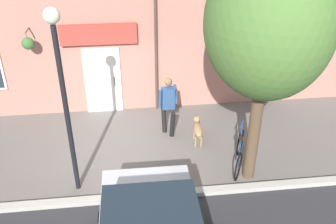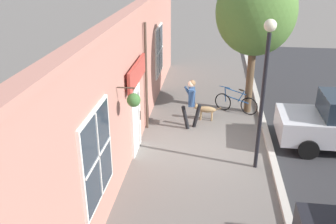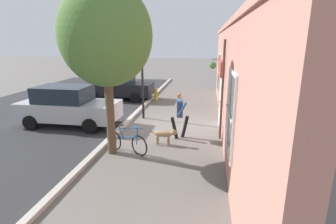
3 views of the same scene
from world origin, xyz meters
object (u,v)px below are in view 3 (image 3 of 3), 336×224
at_px(parked_car_nearest_curb, 118,85).
at_px(parked_car_mid_block, 68,106).
at_px(pedestrian_walking, 180,111).
at_px(fire_hydrant, 156,94).
at_px(street_lamp, 142,59).
at_px(leaning_bicycle, 126,142).
at_px(street_tree_by_curb, 105,38).
at_px(dog_on_leash, 165,134).

distance_m(parked_car_nearest_curb, parked_car_mid_block, 5.49).
bearing_deg(pedestrian_walking, fire_hydrant, -70.78).
bearing_deg(street_lamp, leaning_bicycle, 95.88).
relative_size(leaning_bicycle, street_lamp, 0.38).
bearing_deg(street_tree_by_curb, leaning_bicycle, -161.17).
xyz_separation_m(dog_on_leash, street_lamp, (1.57, -3.15, 2.42)).
bearing_deg(parked_car_nearest_curb, dog_on_leash, 120.79).
bearing_deg(leaning_bicycle, pedestrian_walking, -135.18).
bearing_deg(parked_car_mid_block, leaning_bicycle, 144.28).
height_order(pedestrian_walking, street_lamp, street_lamp).
bearing_deg(parked_car_nearest_curb, street_tree_by_curb, 107.74).
bearing_deg(fire_hydrant, dog_on_leash, 103.80).
bearing_deg(parked_car_mid_block, parked_car_nearest_curb, -93.69).
xyz_separation_m(dog_on_leash, street_tree_by_curb, (1.64, 1.01, 3.33)).
height_order(parked_car_nearest_curb, parked_car_mid_block, same).
height_order(leaning_bicycle, parked_car_mid_block, parked_car_mid_block).
bearing_deg(street_tree_by_curb, street_lamp, -90.87).
xyz_separation_m(street_tree_by_curb, street_lamp, (-0.06, -4.15, -0.90)).
height_order(dog_on_leash, parked_car_nearest_curb, parked_car_nearest_curb).
height_order(leaning_bicycle, street_lamp, street_lamp).
xyz_separation_m(pedestrian_walking, parked_car_nearest_curb, (4.69, -6.32, -0.20)).
distance_m(pedestrian_walking, fire_hydrant, 6.74).
relative_size(leaning_bicycle, parked_car_mid_block, 0.38).
xyz_separation_m(pedestrian_walking, dog_on_leash, (0.46, 0.77, -0.68)).
height_order(pedestrian_walking, leaning_bicycle, pedestrian_walking).
xyz_separation_m(parked_car_mid_block, fire_hydrant, (-2.83, -5.49, -0.48)).
bearing_deg(fire_hydrant, leaning_bicycle, 94.19).
xyz_separation_m(pedestrian_walking, parked_car_mid_block, (5.04, -0.84, -0.20)).
relative_size(parked_car_nearest_curb, parked_car_mid_block, 1.00).
distance_m(pedestrian_walking, leaning_bicycle, 2.40).
xyz_separation_m(leaning_bicycle, parked_car_nearest_curb, (3.06, -7.93, 0.50)).
relative_size(street_lamp, fire_hydrant, 5.51).
bearing_deg(dog_on_leash, street_tree_by_curb, 31.60).
xyz_separation_m(leaning_bicycle, fire_hydrant, (0.58, -7.94, 0.02)).
bearing_deg(leaning_bicycle, street_lamp, -84.12).
bearing_deg(dog_on_leash, fire_hydrant, -76.20).
bearing_deg(dog_on_leash, pedestrian_walking, -121.00).
height_order(street_tree_by_curb, leaning_bicycle, street_tree_by_curb).
bearing_deg(pedestrian_walking, dog_on_leash, 59.00).
bearing_deg(leaning_bicycle, street_tree_by_curb, 18.83).
distance_m(parked_car_mid_block, street_lamp, 3.89).
bearing_deg(parked_car_nearest_curb, fire_hydrant, -179.77).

